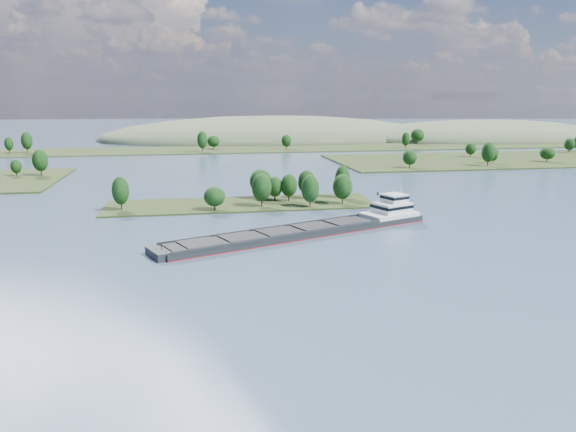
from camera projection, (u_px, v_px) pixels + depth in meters
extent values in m
plane|color=#3E506C|center=(263.00, 246.00, 151.84)|extent=(1800.00, 1800.00, 0.00)
cube|color=#243216|center=(241.00, 205.00, 209.57)|extent=(100.00, 30.00, 1.20)
cylinder|color=black|center=(310.00, 202.00, 201.83)|extent=(0.50, 0.50, 3.84)
ellipsoid|color=black|center=(310.00, 189.00, 200.80)|extent=(6.60, 6.60, 9.86)
cylinder|color=black|center=(261.00, 193.00, 220.00)|extent=(0.50, 0.50, 3.73)
ellipsoid|color=black|center=(261.00, 181.00, 219.01)|extent=(8.70, 8.70, 9.58)
cylinder|color=black|center=(262.00, 201.00, 203.52)|extent=(0.50, 0.50, 3.95)
ellipsoid|color=black|center=(262.00, 187.00, 202.47)|extent=(7.30, 7.30, 10.15)
cylinder|color=black|center=(275.00, 197.00, 214.41)|extent=(0.50, 0.50, 3.08)
ellipsoid|color=black|center=(275.00, 187.00, 213.59)|extent=(5.90, 5.90, 7.91)
cylinder|color=black|center=(215.00, 206.00, 197.00)|extent=(0.50, 0.50, 2.72)
ellipsoid|color=black|center=(214.00, 197.00, 196.27)|extent=(7.49, 7.49, 7.00)
cylinder|color=black|center=(121.00, 205.00, 196.60)|extent=(0.50, 0.50, 3.92)
ellipsoid|color=black|center=(120.00, 191.00, 195.55)|extent=(6.00, 6.00, 10.08)
cylinder|color=black|center=(289.00, 197.00, 214.07)|extent=(0.50, 0.50, 3.39)
ellipsoid|color=black|center=(289.00, 185.00, 213.17)|extent=(6.37, 6.37, 8.72)
cylinder|color=black|center=(342.00, 192.00, 221.05)|extent=(0.50, 0.50, 4.17)
ellipsoid|color=black|center=(343.00, 179.00, 219.93)|extent=(6.11, 6.11, 10.71)
cylinder|color=black|center=(342.00, 199.00, 208.13)|extent=(0.50, 0.50, 3.66)
ellipsoid|color=black|center=(342.00, 187.00, 207.15)|extent=(7.28, 7.28, 9.42)
cylinder|color=black|center=(306.00, 194.00, 219.35)|extent=(0.50, 0.50, 3.66)
ellipsoid|color=black|center=(307.00, 182.00, 218.37)|extent=(6.84, 6.84, 9.42)
cylinder|color=black|center=(41.00, 171.00, 280.85)|extent=(0.50, 0.50, 4.28)
ellipsoid|color=black|center=(40.00, 160.00, 279.71)|extent=(7.63, 7.63, 11.01)
cylinder|color=black|center=(17.00, 173.00, 279.20)|extent=(0.50, 0.50, 2.71)
ellipsoid|color=black|center=(16.00, 166.00, 278.47)|extent=(5.24, 5.24, 6.98)
cube|color=#243216|center=(576.00, 159.00, 364.95)|extent=(320.00, 90.00, 1.60)
cylinder|color=black|center=(409.00, 165.00, 311.02)|extent=(0.50, 0.50, 3.26)
ellipsoid|color=black|center=(410.00, 157.00, 310.15)|extent=(7.86, 7.86, 8.38)
cylinder|color=black|center=(547.00, 159.00, 339.49)|extent=(0.50, 0.50, 2.94)
ellipsoid|color=black|center=(548.00, 153.00, 338.70)|extent=(8.87, 8.87, 7.56)
cylinder|color=black|center=(488.00, 162.00, 318.82)|extent=(0.50, 0.50, 4.48)
ellipsoid|color=black|center=(489.00, 152.00, 317.62)|extent=(7.70, 7.70, 11.52)
cylinder|color=black|center=(493.00, 161.00, 330.82)|extent=(0.50, 0.50, 3.14)
ellipsoid|color=black|center=(493.00, 154.00, 329.98)|extent=(5.72, 5.72, 8.09)
cylinder|color=black|center=(470.00, 155.00, 366.92)|extent=(0.50, 0.50, 3.01)
ellipsoid|color=black|center=(471.00, 149.00, 366.12)|extent=(6.94, 6.94, 7.73)
cylinder|color=black|center=(569.00, 150.00, 394.55)|extent=(0.50, 0.50, 3.35)
ellipsoid|color=black|center=(570.00, 144.00, 393.65)|extent=(7.30, 7.30, 8.60)
cube|color=#243216|center=(213.00, 150.00, 421.26)|extent=(900.00, 60.00, 1.20)
cylinder|color=black|center=(9.00, 150.00, 393.20)|extent=(0.50, 0.50, 3.67)
ellipsoid|color=black|center=(9.00, 144.00, 392.22)|extent=(5.86, 5.86, 9.43)
cylinder|color=black|center=(406.00, 146.00, 428.32)|extent=(0.50, 0.50, 4.05)
ellipsoid|color=black|center=(406.00, 139.00, 427.24)|extent=(6.34, 6.34, 10.41)
cylinder|color=black|center=(214.00, 147.00, 423.11)|extent=(0.50, 0.50, 3.33)
ellipsoid|color=black|center=(213.00, 141.00, 422.23)|extent=(9.20, 9.20, 8.55)
cylinder|color=black|center=(417.00, 142.00, 466.45)|extent=(0.50, 0.50, 4.17)
ellipsoid|color=black|center=(418.00, 135.00, 465.33)|extent=(11.10, 11.10, 10.72)
cylinder|color=black|center=(28.00, 150.00, 393.68)|extent=(0.50, 0.50, 4.86)
ellipsoid|color=black|center=(27.00, 141.00, 392.39)|extent=(7.50, 7.50, 12.49)
cylinder|color=black|center=(286.00, 147.00, 421.80)|extent=(0.50, 0.50, 3.61)
ellipsoid|color=black|center=(286.00, 141.00, 420.84)|extent=(7.47, 7.47, 9.28)
cylinder|color=black|center=(203.00, 149.00, 401.18)|extent=(0.50, 0.50, 4.87)
ellipsoid|color=black|center=(202.00, 140.00, 399.88)|extent=(7.26, 7.26, 12.53)
ellipsoid|color=#47553A|center=(484.00, 139.00, 533.74)|extent=(260.00, 140.00, 36.00)
ellipsoid|color=#47553A|center=(272.00, 139.00, 527.90)|extent=(320.00, 160.00, 44.00)
cube|color=black|center=(303.00, 233.00, 164.32)|extent=(84.62, 43.00, 2.39)
cube|color=maroon|center=(303.00, 235.00, 164.42)|extent=(84.90, 43.28, 0.27)
cube|color=black|center=(268.00, 228.00, 163.83)|extent=(62.55, 25.93, 0.87)
cube|color=black|center=(287.00, 236.00, 155.04)|extent=(62.55, 25.93, 0.87)
cube|color=black|center=(277.00, 232.00, 159.47)|extent=(64.08, 33.76, 0.33)
cube|color=black|center=(199.00, 243.00, 146.84)|extent=(12.43, 11.96, 0.38)
cube|color=black|center=(240.00, 237.00, 153.12)|extent=(12.43, 11.96, 0.38)
cube|color=black|center=(277.00, 231.00, 159.40)|extent=(12.43, 11.96, 0.38)
cube|color=black|center=(312.00, 226.00, 165.68)|extent=(12.43, 11.96, 0.38)
cube|color=black|center=(344.00, 221.00, 171.96)|extent=(12.43, 11.96, 0.38)
cube|color=black|center=(158.00, 254.00, 141.11)|extent=(6.72, 10.29, 2.17)
cylinder|color=black|center=(161.00, 247.00, 141.36)|extent=(0.34, 0.34, 2.39)
cube|color=silver|center=(389.00, 214.00, 181.63)|extent=(20.05, 16.25, 1.30)
cube|color=silver|center=(392.00, 207.00, 181.74)|extent=(13.36, 12.17, 3.26)
cube|color=black|center=(392.00, 206.00, 181.65)|extent=(13.64, 12.45, 0.98)
cube|color=silver|center=(394.00, 198.00, 181.72)|extent=(8.51, 8.51, 2.39)
cube|color=black|center=(395.00, 197.00, 181.63)|extent=(8.79, 8.79, 0.87)
cube|color=silver|center=(395.00, 194.00, 181.45)|extent=(9.07, 9.07, 0.22)
cylinder|color=silver|center=(401.00, 190.00, 182.60)|extent=(0.28, 0.28, 2.83)
cylinder|color=black|center=(378.00, 194.00, 181.81)|extent=(0.71, 0.71, 1.30)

